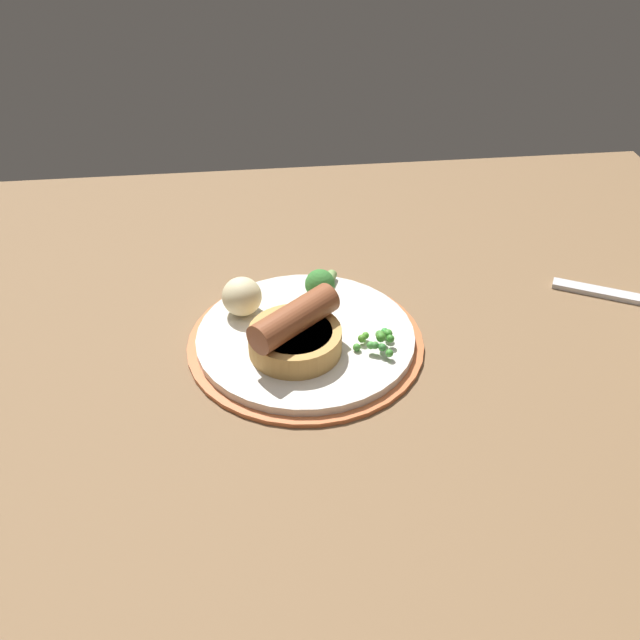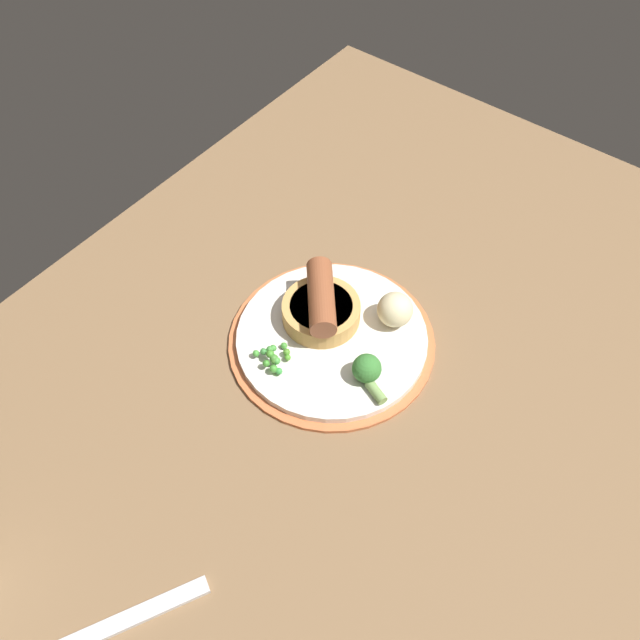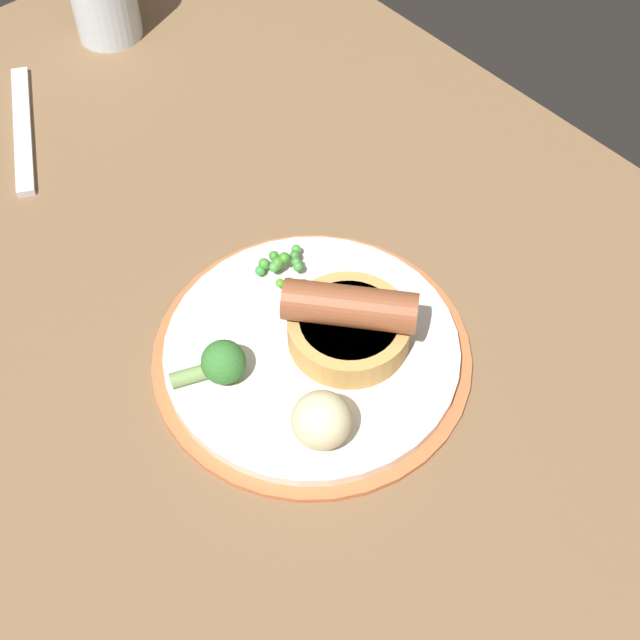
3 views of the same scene
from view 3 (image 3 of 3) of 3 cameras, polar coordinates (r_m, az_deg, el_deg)
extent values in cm
cube|color=brown|center=(69.77, -4.01, -3.55)|extent=(110.00, 80.00, 3.00)
cylinder|color=#CC6B3D|center=(68.56, -0.52, -2.26)|extent=(24.57, 24.57, 0.50)
cylinder|color=silver|center=(68.19, -0.52, -2.04)|extent=(22.61, 22.61, 1.40)
cylinder|color=tan|center=(67.07, 1.86, -0.58)|extent=(9.33, 9.33, 2.49)
cylinder|color=#33190C|center=(66.19, 1.88, -0.02)|extent=(7.47, 7.47, 0.30)
cylinder|color=brown|center=(64.85, 1.92, 0.88)|extent=(9.49, 8.74, 3.09)
sphere|color=#45943C|center=(71.28, -1.40, 3.43)|extent=(0.80, 0.80, 0.80)
sphere|color=#4B8928|center=(70.56, -1.99, 2.41)|extent=(0.85, 0.85, 0.85)
sphere|color=#428C3B|center=(71.48, -1.53, 3.72)|extent=(0.79, 0.79, 0.79)
sphere|color=green|center=(71.20, -2.94, 3.41)|extent=(0.87, 0.87, 0.87)
sphere|color=#3C8C2C|center=(72.04, -2.97, 4.13)|extent=(0.82, 0.82, 0.82)
sphere|color=#398E30|center=(71.31, -2.26, 3.95)|extent=(0.83, 0.83, 0.83)
sphere|color=#418E2B|center=(71.26, -2.30, 3.99)|extent=(0.95, 0.95, 0.95)
sphere|color=#4B9729|center=(70.63, -2.57, 2.38)|extent=(0.73, 0.73, 0.73)
sphere|color=#439533|center=(71.74, -3.60, 3.62)|extent=(0.92, 0.92, 0.92)
sphere|color=#4E8833|center=(71.33, -2.86, 3.61)|extent=(0.82, 0.82, 0.82)
sphere|color=green|center=(71.54, -3.86, 3.17)|extent=(0.81, 0.81, 0.81)
sphere|color=#388239|center=(72.00, -1.63, 4.16)|extent=(0.80, 0.80, 0.80)
sphere|color=#448731|center=(71.22, -2.72, 3.67)|extent=(0.97, 0.97, 0.97)
sphere|color=green|center=(72.77, -1.54, 4.54)|extent=(0.79, 0.79, 0.79)
sphere|color=#428E33|center=(70.85, -1.03, 2.33)|extent=(0.80, 0.80, 0.80)
sphere|color=#387A33|center=(65.36, -6.42, -2.46)|extent=(3.33, 3.33, 3.33)
cylinder|color=#7A9E56|center=(66.09, -8.35, -3.56)|extent=(2.12, 3.06, 1.17)
ellipsoid|color=beige|center=(61.65, 0.11, -6.43)|extent=(6.00, 6.00, 4.18)
cube|color=silver|center=(90.72, -18.37, 11.64)|extent=(16.68, 9.79, 0.60)
camera|label=1|loc=(0.87, 41.69, 36.82)|focal=40.00mm
camera|label=2|loc=(0.71, -67.35, 41.76)|focal=40.00mm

